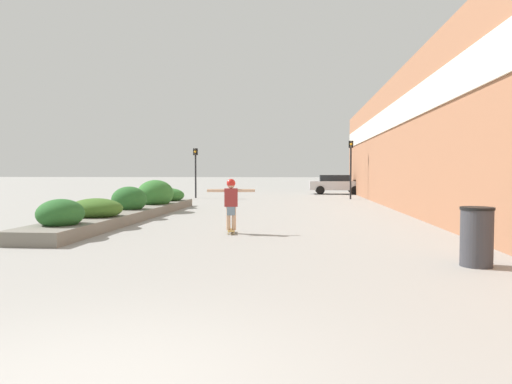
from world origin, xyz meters
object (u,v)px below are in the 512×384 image
(skateboarder, at_px, (231,199))
(car_leftmost, at_px, (336,184))
(trash_bin, at_px, (477,237))
(skateboard, at_px, (231,231))
(car_center_left, at_px, (462,185))
(traffic_light_right, at_px, (351,160))
(traffic_light_left, at_px, (196,164))

(skateboarder, bearing_deg, car_leftmost, 70.67)
(skateboarder, bearing_deg, trash_bin, -45.78)
(skateboard, height_order, car_center_left, car_center_left)
(traffic_light_right, bearing_deg, car_center_left, 24.04)
(skateboard, height_order, skateboarder, skateboarder)
(skateboarder, bearing_deg, skateboard, -7.70)
(skateboarder, height_order, car_leftmost, skateboarder)
(trash_bin, xyz_separation_m, traffic_light_right, (0.07, 20.84, 1.97))
(traffic_light_right, bearing_deg, skateboarder, -107.20)
(car_center_left, xyz_separation_m, traffic_light_left, (-18.26, -3.36, 1.47))
(trash_bin, bearing_deg, traffic_light_left, 115.46)
(trash_bin, relative_size, traffic_light_right, 0.29)
(car_leftmost, xyz_separation_m, traffic_light_left, (-9.76, -6.48, 1.46))
(car_center_left, relative_size, traffic_light_right, 1.26)
(car_center_left, distance_m, traffic_light_left, 18.62)
(traffic_light_left, xyz_separation_m, traffic_light_right, (10.12, -0.27, 0.25))
(trash_bin, distance_m, traffic_light_left, 23.45)
(car_leftmost, relative_size, traffic_light_left, 1.29)
(skateboard, relative_size, traffic_light_right, 0.21)
(car_center_left, height_order, traffic_light_right, traffic_light_right)
(skateboard, height_order, traffic_light_right, traffic_light_right)
(car_leftmost, height_order, traffic_light_right, traffic_light_right)
(car_leftmost, bearing_deg, traffic_light_right, 3.02)
(skateboarder, height_order, traffic_light_right, traffic_light_right)
(skateboard, relative_size, skateboarder, 0.54)
(trash_bin, distance_m, traffic_light_right, 20.93)
(traffic_light_left, bearing_deg, car_center_left, 10.43)
(car_leftmost, bearing_deg, car_center_left, 69.84)
(traffic_light_left, height_order, traffic_light_right, traffic_light_right)
(skateboard, distance_m, traffic_light_right, 17.77)
(skateboard, xyz_separation_m, car_leftmost, (4.85, 23.56, 0.72))
(skateboard, bearing_deg, traffic_light_right, 65.10)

